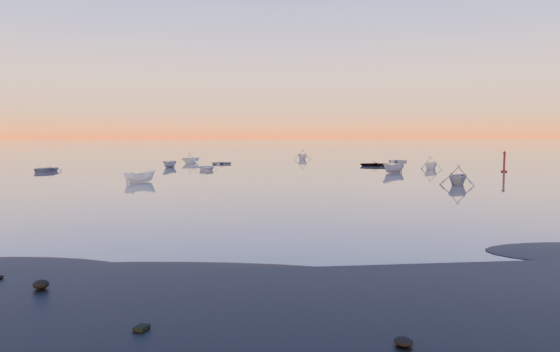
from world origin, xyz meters
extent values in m
plane|color=#605750|center=(0.00, 100.00, 0.00)|extent=(600.00, 600.00, 0.00)
imported|color=silver|center=(-15.03, 34.84, 0.00)|extent=(3.03, 3.72, 1.20)
cylinder|color=#450F0E|center=(30.65, 44.58, 0.05)|extent=(0.83, 0.83, 0.28)
cylinder|color=#450F0E|center=(30.65, 44.58, 1.20)|extent=(0.30, 0.30, 2.40)
cone|color=#450F0E|center=(30.65, 44.58, 2.63)|extent=(0.55, 0.55, 0.46)
camera|label=1|loc=(-7.17, -23.14, 5.15)|focal=35.00mm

